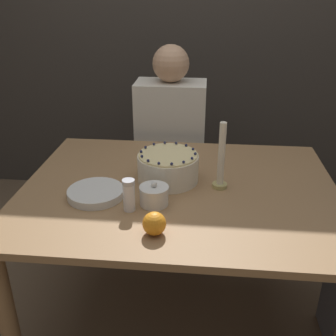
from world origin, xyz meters
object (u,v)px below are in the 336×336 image
(cake, at_px, (168,167))
(sugar_bowl, at_px, (154,195))
(candle, at_px, (221,162))
(sugar_shaker, at_px, (129,195))
(person_man_blue_shirt, at_px, (171,161))

(cake, relative_size, sugar_bowl, 2.31)
(cake, bearing_deg, candle, -11.32)
(sugar_shaker, xyz_separation_m, candle, (0.35, 0.22, 0.05))
(candle, bearing_deg, person_man_blue_shirt, 111.24)
(sugar_bowl, relative_size, candle, 0.40)
(candle, xyz_separation_m, person_man_blue_shirt, (-0.27, 0.70, -0.32))
(candle, height_order, person_man_blue_shirt, person_man_blue_shirt)
(cake, xyz_separation_m, candle, (0.22, -0.04, 0.06))
(sugar_bowl, height_order, sugar_shaker, sugar_shaker)
(sugar_shaker, height_order, candle, candle)
(sugar_bowl, relative_size, sugar_shaker, 0.90)
(sugar_bowl, bearing_deg, sugar_shaker, -149.11)
(candle, bearing_deg, sugar_bowl, -147.21)
(sugar_bowl, bearing_deg, candle, 32.79)
(cake, bearing_deg, sugar_bowl, -99.05)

